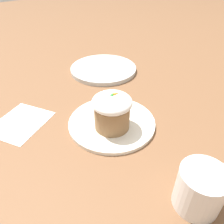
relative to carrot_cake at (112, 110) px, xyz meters
name	(u,v)px	position (x,y,z in m)	size (l,w,h in m)	color
ground_plane	(112,124)	(0.01, 0.02, -0.06)	(4.00, 4.00, 0.00)	brown
dessert_plate	(112,122)	(0.01, 0.02, -0.06)	(0.23, 0.23, 0.01)	white
carrot_cake	(112,110)	(0.00, 0.00, 0.00)	(0.10, 0.10, 0.10)	olive
spoon	(111,115)	(0.03, 0.04, -0.05)	(0.11, 0.08, 0.01)	#B7B7BC
coffee_cup	(201,188)	(0.00, -0.26, -0.02)	(0.12, 0.08, 0.09)	white
side_plate	(103,69)	(0.18, 0.30, -0.05)	(0.25, 0.25, 0.02)	silver
paper_napkin	(21,122)	(-0.18, 0.17, -0.06)	(0.19, 0.18, 0.00)	white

